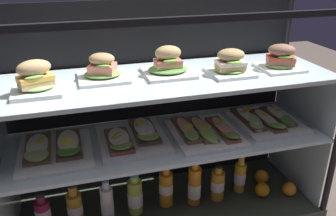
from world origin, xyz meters
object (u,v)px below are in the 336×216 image
(orange_fruit_beside_bottles, at_px, (262,177))
(juice_bottle_front_middle, at_px, (194,186))
(open_sandwich_tray_right_of_center, at_px, (265,120))
(plated_roll_sandwich_center, at_px, (36,80))
(orange_fruit_rolled_forward, at_px, (262,190))
(plated_roll_sandwich_mid_right, at_px, (281,59))
(open_sandwich_tray_near_left_corner, at_px, (204,131))
(juice_bottle_front_right_end, at_px, (43,213))
(juice_bottle_back_center, at_px, (75,206))
(juice_bottle_front_second, at_px, (240,176))
(orange_fruit_near_left_post, at_px, (289,189))
(plated_roll_sandwich_near_right_corner, at_px, (230,64))
(open_sandwich_tray_center, at_px, (54,149))
(juice_bottle_near_post, at_px, (135,196))
(juice_bottle_front_fourth, at_px, (218,184))
(juice_bottle_front_left_end, at_px, (107,203))
(plated_roll_sandwich_far_left, at_px, (103,70))
(plated_roll_sandwich_mid_left, at_px, (168,65))
(juice_bottle_back_right, at_px, (166,188))
(open_sandwich_tray_mid_right, at_px, (133,137))

(orange_fruit_beside_bottles, bearing_deg, juice_bottle_front_middle, -172.49)
(open_sandwich_tray_right_of_center, distance_m, juice_bottle_front_middle, 0.47)
(plated_roll_sandwich_center, height_order, orange_fruit_rolled_forward, plated_roll_sandwich_center)
(plated_roll_sandwich_mid_right, relative_size, open_sandwich_tray_near_left_corner, 0.53)
(juice_bottle_front_right_end, distance_m, juice_bottle_back_center, 0.14)
(juice_bottle_front_second, distance_m, orange_fruit_near_left_post, 0.26)
(plated_roll_sandwich_near_right_corner, relative_size, orange_fruit_beside_bottles, 2.43)
(plated_roll_sandwich_center, bearing_deg, open_sandwich_tray_center, 57.51)
(juice_bottle_front_right_end, height_order, juice_bottle_near_post, juice_bottle_near_post)
(juice_bottle_front_middle, relative_size, orange_fruit_beside_bottles, 3.37)
(juice_bottle_front_fourth, bearing_deg, orange_fruit_beside_bottles, 11.03)
(plated_roll_sandwich_center, bearing_deg, juice_bottle_back_center, 36.54)
(open_sandwich_tray_right_of_center, distance_m, juice_bottle_front_left_end, 0.84)
(plated_roll_sandwich_mid_right, height_order, juice_bottle_front_left_end, plated_roll_sandwich_mid_right)
(plated_roll_sandwich_center, bearing_deg, juice_bottle_front_left_end, 6.91)
(juice_bottle_front_left_end, distance_m, juice_bottle_front_second, 0.68)
(plated_roll_sandwich_far_left, distance_m, juice_bottle_front_left_end, 0.62)
(plated_roll_sandwich_mid_right, relative_size, juice_bottle_front_second, 0.82)
(plated_roll_sandwich_center, bearing_deg, juice_bottle_near_post, 6.33)
(juice_bottle_front_fourth, bearing_deg, plated_roll_sandwich_mid_left, 168.22)
(open_sandwich_tray_center, xyz_separation_m, orange_fruit_near_left_post, (1.10, -0.10, -0.36))
(juice_bottle_front_second, bearing_deg, juice_bottle_back_right, 179.89)
(open_sandwich_tray_center, height_order, juice_bottle_front_right_end, open_sandwich_tray_center)
(juice_bottle_front_right_end, height_order, orange_fruit_beside_bottles, juice_bottle_front_right_end)
(juice_bottle_front_second, bearing_deg, juice_bottle_near_post, -178.70)
(plated_roll_sandwich_far_left, xyz_separation_m, orange_fruit_beside_bottles, (0.80, -0.01, -0.66))
(plated_roll_sandwich_far_left, bearing_deg, juice_bottle_near_post, -26.55)
(open_sandwich_tray_mid_right, xyz_separation_m, juice_bottle_front_second, (0.54, 0.00, -0.31))
(plated_roll_sandwich_mid_right, bearing_deg, plated_roll_sandwich_far_left, 173.69)
(juice_bottle_near_post, bearing_deg, open_sandwich_tray_right_of_center, -0.13)
(juice_bottle_front_left_end, distance_m, orange_fruit_near_left_post, 0.91)
(juice_bottle_front_right_end, height_order, juice_bottle_front_middle, juice_bottle_front_middle)
(plated_roll_sandwich_near_right_corner, xyz_separation_m, open_sandwich_tray_near_left_corner, (-0.10, 0.01, -0.31))
(plated_roll_sandwich_far_left, distance_m, open_sandwich_tray_near_left_corner, 0.53)
(open_sandwich_tray_center, xyz_separation_m, orange_fruit_beside_bottles, (1.02, 0.04, -0.36))
(juice_bottle_back_right, bearing_deg, juice_bottle_front_left_end, -174.89)
(juice_bottle_front_left_end, bearing_deg, plated_roll_sandwich_mid_left, 8.74)
(plated_roll_sandwich_center, xyz_separation_m, juice_bottle_front_second, (0.90, 0.05, -0.62))
(open_sandwich_tray_near_left_corner, distance_m, juice_bottle_front_fourth, 0.33)
(plated_roll_sandwich_center, height_order, plated_roll_sandwich_mid_right, plated_roll_sandwich_center)
(orange_fruit_rolled_forward, bearing_deg, plated_roll_sandwich_near_right_corner, 173.06)
(juice_bottle_front_right_end, relative_size, juice_bottle_back_right, 0.86)
(orange_fruit_beside_bottles, bearing_deg, juice_bottle_back_right, -177.27)
(open_sandwich_tray_center, xyz_separation_m, juice_bottle_front_right_end, (-0.09, 0.00, -0.32))
(juice_bottle_front_left_end, xyz_separation_m, juice_bottle_back_right, (0.29, 0.03, 0.01))
(juice_bottle_front_fourth, height_order, orange_fruit_rolled_forward, juice_bottle_front_fourth)
(juice_bottle_front_right_end, bearing_deg, plated_roll_sandwich_mid_left, 2.79)
(juice_bottle_front_left_end, distance_m, juice_bottle_front_middle, 0.42)
(open_sandwich_tray_near_left_corner, height_order, juice_bottle_front_fourth, open_sandwich_tray_near_left_corner)
(plated_roll_sandwich_far_left, height_order, juice_bottle_front_fourth, plated_roll_sandwich_far_left)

